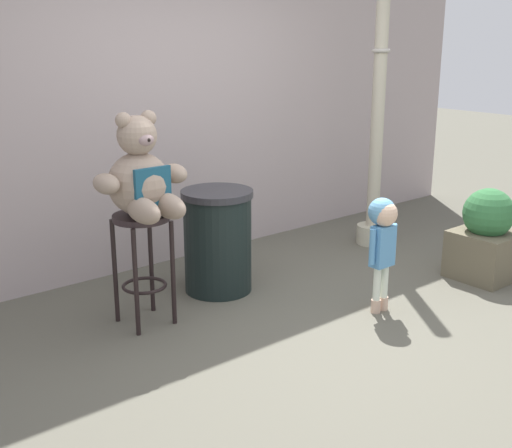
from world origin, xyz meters
The scene contains 8 objects.
ground_plane centered at (0.00, 0.00, 0.00)m, with size 24.00×24.00×0.00m, color #565448.
building_wall centered at (0.00, 2.08, 1.74)m, with size 7.46×0.30×3.48m, color #A79897.
bar_stool_with_teddy centered at (-0.90, 0.94, 0.55)m, with size 0.38×0.38×0.78m.
teddy_bear centered at (-0.90, 0.90, 1.03)m, with size 0.65×0.58×0.68m.
child_walking centered at (0.50, 0.03, 0.61)m, with size 0.27×0.21×0.84m.
trash_bin centered at (-0.15, 1.10, 0.40)m, with size 0.55×0.55×0.80m.
lamppost centered at (1.67, 1.12, 1.24)m, with size 0.28×0.28×3.09m.
planter_with_shrub centered at (1.68, -0.07, 0.34)m, with size 0.48×0.48×0.75m.
Camera 1 is at (-3.00, -2.80, 1.94)m, focal length 46.36 mm.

